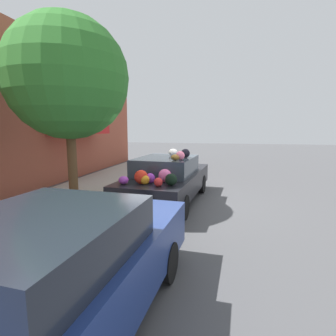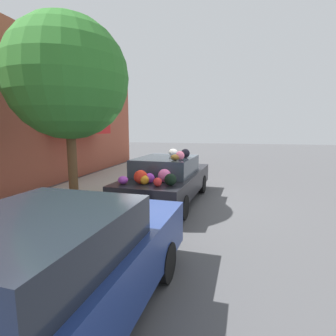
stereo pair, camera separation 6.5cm
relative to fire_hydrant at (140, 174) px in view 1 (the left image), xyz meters
The scene contains 7 objects.
ground_plane 2.33m from the fire_hydrant, 139.25° to the right, with size 60.00×60.00×0.00m, color #4C4C4F.
sidewalk_curb 2.15m from the fire_hydrant, 145.16° to the left, with size 24.00×3.20×0.12m.
building_facade 4.37m from the fire_hydrant, 114.87° to the left, with size 18.00×1.20×5.40m.
street_tree 4.25m from the fire_hydrant, 163.86° to the left, with size 3.06×3.06×4.81m.
fire_hydrant is the anchor object (origin of this frame).
art_car 2.32m from the fire_hydrant, 141.09° to the right, with size 4.46×2.00×1.59m.
parked_car_plain 7.14m from the fire_hydrant, 168.09° to the right, with size 4.27×1.95×1.39m.
Camera 1 is at (-7.34, -1.60, 2.16)m, focal length 28.00 mm.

